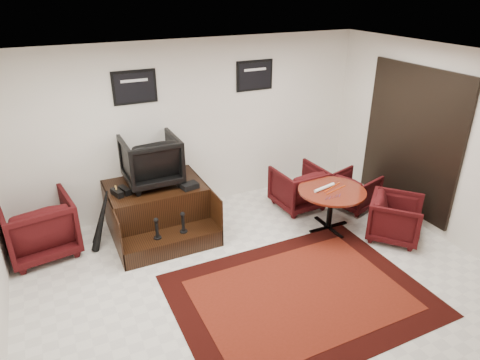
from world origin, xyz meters
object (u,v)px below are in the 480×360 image
Objects in this scene: table_chair_back at (298,186)px; table_chair_corner at (396,216)px; shine_podium at (158,210)px; armchair_side at (39,224)px; shine_chair at (151,158)px; meeting_table at (332,195)px; table_chair_window at (355,189)px.

table_chair_back reaches higher than table_chair_corner.
armchair_side is (-1.68, 0.10, 0.12)m from shine_podium.
shine_chair is 2.81m from meeting_table.
armchair_side is 1.18× the size of table_chair_back.
table_chair_corner is at bearing -29.15° from shine_podium.
shine_podium reaches higher than table_chair_corner.
table_chair_corner is at bearing 157.85° from table_chair_window.
table_chair_back reaches higher than meeting_table.
shine_podium is 1.69m from armchair_side.
shine_chair reaches higher than shine_podium.
meeting_table is at bearing 99.78° from table_chair_window.
table_chair_back is at bearing -6.68° from shine_podium.
armchair_side reaches higher than meeting_table.
shine_chair is 1.23× the size of table_chair_window.
table_chair_window is at bearing -12.18° from shine_podium.
shine_chair is 1.11× the size of table_chair_corner.
armchair_side is 5.02m from table_chair_window.
table_chair_window is at bearing 164.88° from shine_chair.
shine_podium is 0.83m from shine_chair.
meeting_table is (4.12, -1.22, 0.12)m from armchair_side.
shine_chair is at bearing -12.65° from table_chair_back.
table_chair_back is 1.18× the size of table_chair_window.
table_chair_corner is at bearing 148.36° from shine_chair.
shine_podium is 1.81× the size of shine_chair.
armchair_side is 4.30m from meeting_table.
table_chair_window is (0.88, -0.43, -0.06)m from table_chair_back.
shine_chair reaches higher than table_chair_corner.
table_chair_back is at bearing 93.79° from meeting_table.
meeting_table and table_chair_window have the same top height.
table_chair_corner is (3.16, -1.76, 0.03)m from shine_podium.
table_chair_window is 0.91× the size of table_chair_corner.
meeting_table is 0.86m from table_chair_back.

